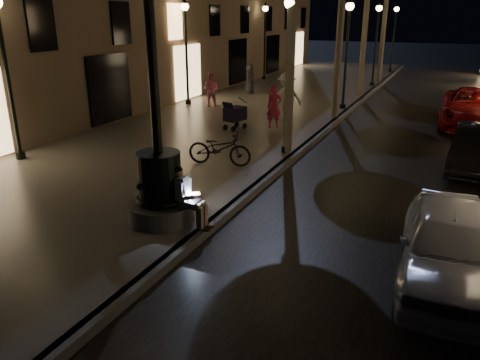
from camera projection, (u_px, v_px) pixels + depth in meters
The scene contains 23 objects.
ground at pixel (344, 117), 20.83m from camera, with size 120.00×120.00×0.00m, color black.
cobble_lane at pixel (415, 123), 19.65m from camera, with size 6.00×45.00×0.02m, color black.
promenade at pixel (261, 108), 22.35m from camera, with size 8.00×45.00×0.20m, color slate.
curb_strip at pixel (344, 115), 20.79m from camera, with size 0.25×45.00×0.20m, color #59595B.
fountain_lamppost at pixel (159, 175), 9.67m from camera, with size 1.40×1.40×5.21m.
seated_man_laptop at pixel (185, 194), 9.54m from camera, with size 0.90×0.31×1.28m.
lamp_curb_a at pixel (289, 54), 13.86m from camera, with size 0.36×0.36×4.81m.
lamp_curb_b at pixel (347, 40), 20.71m from camera, with size 0.36×0.36×4.81m.
lamp_curb_c at pixel (377, 34), 27.57m from camera, with size 0.36×0.36×4.81m.
lamp_curb_d at pixel (394, 30), 34.42m from camera, with size 0.36×0.36×4.81m.
lamp_left_a at pixel (4, 56), 13.20m from camera, with size 0.36×0.36×4.81m.
lamp_left_b at pixel (186, 39), 21.77m from camera, with size 0.36×0.36×4.81m.
lamp_left_c at pixel (265, 32), 30.34m from camera, with size 0.36×0.36×4.81m.
stroller at pixel (235, 114), 17.54m from camera, with size 0.70×1.20×1.21m.
car_front at pixel (450, 246), 7.88m from camera, with size 1.59×3.95×1.34m, color #B0B1B8.
car_second at pixel (478, 149), 13.63m from camera, with size 1.36×3.91×1.29m, color black.
car_third at pixel (475, 108), 18.82m from camera, with size 2.52×5.46×1.52m, color maroon.
pedestrian_red at pixel (274, 107), 17.84m from camera, with size 0.58×0.38×1.60m, color #C52748.
pedestrian_pink at pixel (211, 89), 21.91m from camera, with size 0.78×0.61×1.61m, color pink.
pedestrian_white at pixel (286, 97), 18.78m from camera, with size 1.27×0.73×1.96m, color silver.
pedestrian_blue at pixel (288, 84), 23.71m from camera, with size 0.91×0.38×1.55m, color #285595.
pedestrian_dark at pixel (249, 79), 25.55m from camera, with size 0.78×0.51×1.59m, color #36353A.
bicycle at pixel (220, 148), 13.47m from camera, with size 0.66×1.88×0.99m, color black.
Camera 1 is at (4.31, -5.63, 4.37)m, focal length 35.00 mm.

